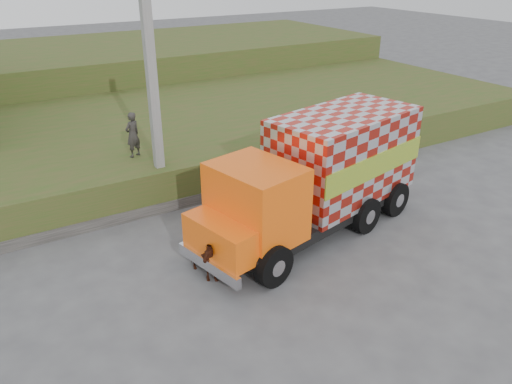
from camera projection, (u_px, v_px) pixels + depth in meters
ground at (251, 257)px, 14.85m from camera, size 120.00×120.00×0.00m
embankment at (139, 138)px, 22.30m from camera, size 40.00×12.00×1.50m
embankment_far at (75, 73)px, 31.30m from camera, size 40.00×12.00×3.00m
retaining_strip at (139, 211)px, 17.11m from camera, size 16.00×0.50×0.40m
utility_pole at (153, 93)px, 16.22m from camera, size 1.20×0.30×8.00m
cargo_truck at (320, 175)px, 15.71m from camera, size 8.58×4.36×3.66m
cow at (200, 255)px, 13.71m from camera, size 0.95×1.68×1.35m
pedestrian at (133, 135)px, 17.85m from camera, size 0.71×0.61×1.65m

